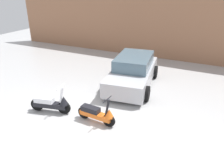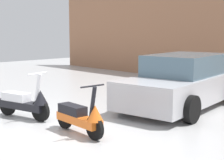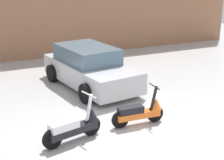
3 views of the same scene
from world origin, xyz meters
The scene contains 5 objects.
ground_plane centered at (0.00, 0.00, 0.00)m, with size 28.00×28.00×0.00m, color #B2B2B2.
wall_back centered at (0.00, 8.19, 1.87)m, with size 19.60×0.12×3.74m, color #9E6B4C.
scooter_front_left centered at (-1.22, 0.46, 0.36)m, with size 1.45×0.64×1.02m.
scooter_front_right centered at (0.51, 0.59, 0.34)m, with size 1.38×0.50×0.96m.
car_rear_left centered at (0.47, 3.83, 0.62)m, with size 2.25×4.02×1.30m.
Camera 1 is at (3.51, -4.54, 4.09)m, focal length 35.00 mm.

